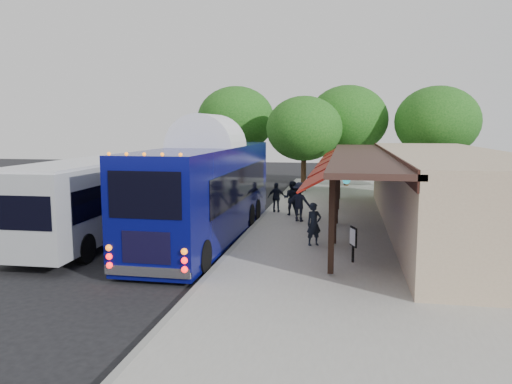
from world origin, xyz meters
The scene contains 15 objects.
ground centered at (0.00, 0.00, 0.00)m, with size 90.00×90.00×0.00m, color black.
sidewalk centered at (5.00, 4.00, 0.07)m, with size 10.00×40.00×0.15m, color #9E9B93.
curb centered at (0.05, 4.00, 0.07)m, with size 0.20×40.00×0.16m, color gray.
station_shelter centered at (8.38, 4.00, 1.85)m, with size 8.15×20.00×3.60m.
coach_bus centered at (-1.45, 0.83, 2.21)m, with size 2.86×12.95×4.12m.
city_bus centered at (-5.91, 0.76, 1.84)m, with size 2.93×12.45×3.33m.
ped_a centered at (3.02, -0.16, 0.97)m, with size 0.60×0.39×1.65m, color black.
ped_b centered at (1.49, 6.21, 1.03)m, with size 0.85×0.67×1.76m, color black.
ped_c centered at (0.60, 6.93, 0.94)m, with size 0.92×0.38×1.57m, color black.
ped_d centered at (2.04, 4.58, 1.09)m, with size 1.22×0.70×1.88m, color black.
sign_board centered at (4.47, -2.36, 0.97)m, with size 0.24×0.53×1.21m.
tree_left centered at (1.27, 15.91, 4.50)m, with size 5.28×5.28×6.76m.
tree_mid centered at (4.24, 19.62, 5.16)m, with size 6.04×6.04×7.73m.
tree_right centered at (10.38, 17.80, 4.98)m, with size 5.83×5.83×7.46m.
tree_far centered at (-4.41, 19.75, 5.19)m, with size 6.08×6.08×7.78m.
Camera 1 is at (4.15, -18.96, 4.70)m, focal length 35.00 mm.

